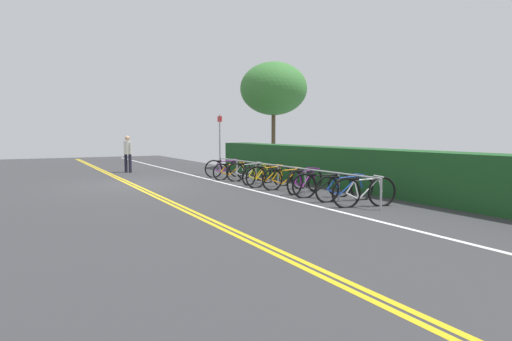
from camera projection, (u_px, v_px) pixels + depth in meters
The scene contains 19 objects.
ground_plane at pixel (132, 185), 15.13m from camera, with size 38.06×12.73×0.05m, color #353538.
centre_line_yellow_inner at pixel (130, 185), 15.09m from camera, with size 34.25×0.10×0.00m, color gold.
centre_line_yellow_outer at pixel (134, 184), 15.17m from camera, with size 34.25×0.10×0.00m, color gold.
bike_lane_stripe_white at pixel (212, 180), 16.57m from camera, with size 34.25×0.12×0.00m, color white.
bike_rack at pixel (278, 170), 14.08m from camera, with size 9.28×0.05×0.77m.
bicycle_0 at pixel (226, 168), 17.74m from camera, with size 0.48×1.75×0.77m.
bicycle_1 at pixel (233, 171), 16.80m from camera, with size 0.46×1.71×0.70m.
bicycle_2 at pixel (249, 172), 16.24m from camera, with size 0.53×1.74×0.74m.
bicycle_3 at pixel (259, 175), 15.26m from camera, with size 0.63×1.62×0.71m.
bicycle_4 at pixel (269, 176), 14.46m from camera, with size 0.46×1.76×0.77m.
bicycle_5 at pixel (287, 179), 13.79m from camera, with size 0.46×1.75×0.74m.
bicycle_6 at pixel (305, 181), 12.97m from camera, with size 0.69×1.71×0.77m.
bicycle_7 at pixel (322, 185), 12.05m from camera, with size 0.66×1.69×0.74m.
bicycle_8 at pixel (345, 188), 11.40m from camera, with size 0.46×1.81×0.75m.
bicycle_9 at pixel (364, 192), 10.51m from camera, with size 0.56×1.69×0.79m.
pedestrian at pixel (128, 151), 19.75m from camera, with size 0.44×0.32×1.69m.
sign_post_near at pixel (220, 139), 18.46m from camera, with size 0.36×0.06×2.59m.
hedge_backdrop at pixel (360, 169), 13.79m from camera, with size 18.23×1.16×1.33m, color #1C4C21.
tree_near_left at pixel (274, 89), 21.96m from camera, with size 3.42×3.42×5.42m.
Camera 1 is at (15.29, -3.34, 1.81)m, focal length 30.19 mm.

